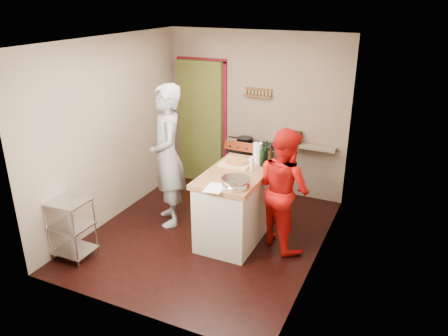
{
  "coord_description": "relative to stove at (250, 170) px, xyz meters",
  "views": [
    {
      "loc": [
        2.42,
        -4.7,
        3.12
      ],
      "look_at": [
        0.25,
        0.0,
        1.03
      ],
      "focal_mm": 35.0,
      "sensor_mm": 36.0,
      "label": 1
    }
  ],
  "objects": [
    {
      "name": "floor",
      "position": [
        -0.05,
        -1.42,
        -0.45
      ],
      "size": [
        3.5,
        3.5,
        0.0
      ],
      "primitive_type": "plane",
      "color": "black",
      "rests_on": "ground"
    },
    {
      "name": "back_wall",
      "position": [
        -0.69,
        0.36,
        0.68
      ],
      "size": [
        3.0,
        0.44,
        2.6
      ],
      "color": "gray",
      "rests_on": "ground"
    },
    {
      "name": "left_wall",
      "position": [
        -1.55,
        -1.42,
        0.85
      ],
      "size": [
        0.04,
        3.5,
        2.6
      ],
      "primitive_type": "cube",
      "color": "gray",
      "rests_on": "ground"
    },
    {
      "name": "right_wall",
      "position": [
        1.45,
        -1.42,
        0.85
      ],
      "size": [
        0.04,
        3.5,
        2.6
      ],
      "primitive_type": "cube",
      "color": "gray",
      "rests_on": "ground"
    },
    {
      "name": "ceiling",
      "position": [
        -0.05,
        -1.42,
        2.16
      ],
      "size": [
        3.0,
        3.5,
        0.02
      ],
      "primitive_type": "cube",
      "color": "white",
      "rests_on": "back_wall"
    },
    {
      "name": "stove",
      "position": [
        0.0,
        0.0,
        0.0
      ],
      "size": [
        0.6,
        0.63,
        1.0
      ],
      "color": "black",
      "rests_on": "ground"
    },
    {
      "name": "wire_shelving",
      "position": [
        -1.33,
        -2.62,
        -0.01
      ],
      "size": [
        0.48,
        0.4,
        0.8
      ],
      "color": "silver",
      "rests_on": "ground"
    },
    {
      "name": "island",
      "position": [
        0.33,
        -1.33,
        0.06
      ],
      "size": [
        0.76,
        1.37,
        1.27
      ],
      "color": "beige",
      "rests_on": "ground"
    },
    {
      "name": "person_stripe",
      "position": [
        -0.72,
        -1.31,
        0.56
      ],
      "size": [
        0.84,
        0.87,
        2.01
      ],
      "primitive_type": "imported",
      "rotation": [
        0.0,
        0.0,
        -0.89
      ],
      "color": "#B2B1B6",
      "rests_on": "ground"
    },
    {
      "name": "person_red",
      "position": [
        0.95,
        -1.23,
        0.35
      ],
      "size": [
        0.99,
        0.94,
        1.6
      ],
      "primitive_type": "imported",
      "rotation": [
        0.0,
        0.0,
        2.53
      ],
      "color": "#B80E0C",
      "rests_on": "ground"
    }
  ]
}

